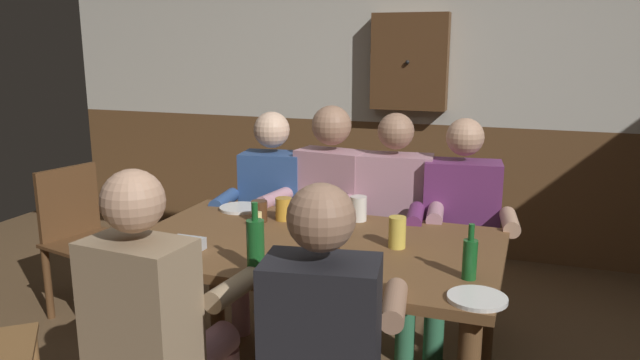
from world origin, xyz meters
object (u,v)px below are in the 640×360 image
person_3 (461,226)px  person_5 (325,347)px  dining_table (313,264)px  bottle_1 (470,258)px  pint_glass_0 (397,232)px  wall_dart_cabinet (409,62)px  person_1 (325,209)px  person_2 (392,219)px  condiment_caddy (186,244)px  plate_0 (477,298)px  table_candle (258,220)px  pint_glass_3 (358,209)px  person_4 (157,316)px  pint_glass_2 (330,258)px  person_0 (269,207)px  plate_1 (240,208)px  chair_empty_near_right (84,236)px  bottle_0 (256,245)px  pint_glass_1 (284,209)px  pint_glass_4 (259,211)px

person_3 → person_5: person_3 is taller
dining_table → bottle_1: 0.74m
pint_glass_0 → wall_dart_cabinet: 2.19m
person_1 → person_2: size_ratio=1.02×
person_5 → bottle_1: (0.38, 0.52, 0.16)m
condiment_caddy → plate_0: 1.21m
wall_dart_cabinet → pint_glass_0: bearing=-79.3°
plate_0 → pint_glass_0: size_ratio=1.50×
person_1 → pint_glass_0: bearing=138.1°
table_candle → pint_glass_0: pint_glass_0 is taller
person_2 → pint_glass_3: 0.37m
person_2 → person_4: person_2 is taller
person_4 → pint_glass_2: (0.51, 0.40, 0.14)m
person_0 → plate_1: size_ratio=5.59×
bottle_1 → chair_empty_near_right: bearing=165.7°
person_1 → person_3: 0.75m
pint_glass_3 → plate_1: bearing=-178.5°
person_2 → pint_glass_2: size_ratio=10.52×
person_2 → plate_1: (-0.73, -0.35, 0.08)m
person_1 → table_candle: person_1 is taller
plate_1 → person_1: bearing=45.0°
bottle_0 → person_4: bearing=-127.1°
person_3 → pint_glass_3: (-0.46, -0.33, 0.14)m
table_candle → plate_0: bearing=-24.8°
pint_glass_0 → pint_glass_1: 0.65m
person_4 → bottle_0: (0.24, 0.31, 0.19)m
person_2 → dining_table: bearing=68.2°
table_candle → pint_glass_2: pint_glass_2 is taller
person_5 → condiment_caddy: (-0.77, 0.44, 0.11)m
person_1 → pint_glass_3: size_ratio=10.36×
wall_dart_cabinet → pint_glass_1: bearing=-97.0°
pint_glass_0 → plate_1: bearing=160.9°
chair_empty_near_right → pint_glass_1: chair_empty_near_right is taller
person_4 → wall_dart_cabinet: 2.95m
person_5 → table_candle: person_5 is taller
person_0 → person_2: size_ratio=0.98×
person_4 → pint_glass_4: bearing=97.2°
table_candle → person_2: bearing=50.8°
dining_table → condiment_caddy: bearing=-149.0°
person_5 → bottle_0: size_ratio=4.42×
person_1 → pint_glass_1: (-0.06, -0.45, 0.11)m
chair_empty_near_right → pint_glass_2: 1.94m
person_0 → pint_glass_0: size_ratio=8.95×
pint_glass_1 → person_0: bearing=122.3°
plate_0 → pint_glass_0: 0.58m
condiment_caddy → bottle_0: size_ratio=0.51×
bottle_0 → pint_glass_0: size_ratio=2.02×
pint_glass_1 → pint_glass_4: 0.12m
condiment_caddy → plate_0: bearing=-5.2°
dining_table → wall_dart_cabinet: bearing=90.7°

